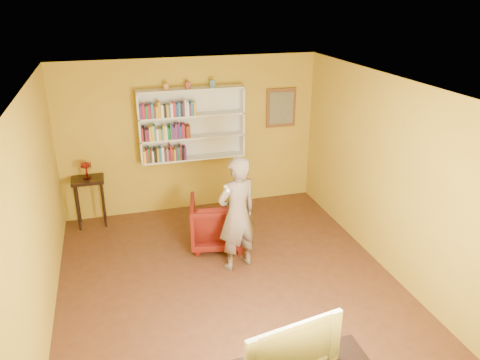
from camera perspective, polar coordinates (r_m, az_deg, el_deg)
name	(u,v)px	position (r m, az deg, el deg)	size (l,w,h in m)	color
room_shell	(227,214)	(6.09, -1.57, -4.22)	(5.30, 5.80, 2.88)	#482617
bookshelf	(191,124)	(8.09, -5.95, 6.85)	(1.80, 0.29, 1.23)	white
books_row_lower	(165,154)	(8.06, -9.19, 3.16)	(0.72, 0.19, 0.27)	yellow
books_row_middle	(166,132)	(7.95, -8.98, 5.77)	(0.81, 0.19, 0.26)	#AA1A32
books_row_upper	(168,110)	(7.86, -8.76, 8.45)	(0.92, 0.19, 0.27)	#55246D
ornament_left	(166,86)	(7.83, -9.00, 11.20)	(0.07, 0.07, 0.10)	#C57838
ornament_centre	(188,85)	(7.88, -6.40, 11.43)	(0.08, 0.08, 0.11)	maroon
ornament_right	(212,83)	(7.95, -3.43, 11.66)	(0.08, 0.08, 0.12)	slate
framed_painting	(281,108)	(8.53, 5.02, 8.76)	(0.55, 0.05, 0.70)	brown
console_table	(88,187)	(8.13, -17.99, -0.77)	(0.52, 0.39, 0.85)	black
ruby_lustre	(86,167)	(8.01, -18.28, 1.54)	(0.18, 0.18, 0.28)	maroon
armchair	(218,222)	(7.27, -2.74, -5.14)	(0.82, 0.84, 0.77)	#4B0605
person	(237,214)	(6.49, -0.34, -4.15)	(0.61, 0.40, 1.68)	brown
game_remote	(227,189)	(5.91, -1.65, -1.05)	(0.04, 0.15, 0.04)	white
television	(289,343)	(4.40, 5.94, -19.19)	(0.95, 0.12, 0.55)	black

